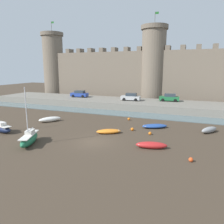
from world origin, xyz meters
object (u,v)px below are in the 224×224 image
object	(u,v)px
rowboat_foreground_left	(50,119)
car_quay_centre_west	(79,94)
mooring_buoy_near_channel	(150,133)
car_quay_centre_east	(169,98)
car_quay_east	(131,97)
sailboat_foreground_centre	(29,139)
rowboat_midflat_centre	(209,130)
rowboat_midflat_left	(109,131)
rowboat_near_channel_left	(155,126)
mooring_buoy_off_centre	(191,160)
mooring_buoy_mid_mud	(132,129)
mooring_buoy_near_shore	(129,119)
rowboat_foreground_right	(151,145)
sailboat_midflat_right	(0,128)

from	to	relation	value
rowboat_foreground_left	car_quay_centre_west	distance (m)	18.86
mooring_buoy_near_channel	car_quay_centre_west	world-z (taller)	car_quay_centre_west
car_quay_centre_east	car_quay_east	xyz separation A→B (m)	(-7.90, -2.14, 0.00)
sailboat_foreground_centre	rowboat_midflat_centre	bearing A→B (deg)	33.14
car_quay_centre_west	sailboat_foreground_centre	bearing A→B (deg)	-71.00
rowboat_midflat_left	rowboat_near_channel_left	distance (m)	7.07
rowboat_near_channel_left	mooring_buoy_off_centre	bearing A→B (deg)	-62.57
rowboat_near_channel_left	mooring_buoy_mid_mud	xyz separation A→B (m)	(-2.58, -2.53, -0.08)
car_quay_east	mooring_buoy_near_channel	bearing A→B (deg)	-65.89
rowboat_foreground_left	mooring_buoy_near_shore	size ratio (longest dim) A/B	8.40
mooring_buoy_off_centre	rowboat_near_channel_left	bearing A→B (deg)	117.43
rowboat_foreground_right	rowboat_near_channel_left	distance (m)	8.26
rowboat_foreground_left	car_quay_centre_west	xyz separation A→B (m)	(-5.04, 18.08, 1.85)
rowboat_midflat_centre	car_quay_east	xyz separation A→B (m)	(-15.26, 14.41, 1.85)
rowboat_midflat_centre	car_quay_centre_west	size ratio (longest dim) A/B	0.69
car_quay_centre_east	rowboat_foreground_right	bearing A→B (deg)	-86.72
rowboat_near_channel_left	rowboat_midflat_centre	xyz separation A→B (m)	(7.16, 0.37, 0.11)
sailboat_foreground_centre	mooring_buoy_off_centre	distance (m)	17.20
rowboat_foreground_right	mooring_buoy_near_shore	xyz separation A→B (m)	(-6.07, 11.25, -0.16)
sailboat_foreground_centre	rowboat_midflat_centre	world-z (taller)	sailboat_foreground_centre
rowboat_midflat_centre	car_quay_centre_east	distance (m)	18.21
rowboat_near_channel_left	mooring_buoy_near_shore	bearing A→B (deg)	147.51
sailboat_foreground_centre	car_quay_centre_east	size ratio (longest dim) A/B	1.53
rowboat_near_channel_left	sailboat_midflat_right	distance (m)	21.16
sailboat_midflat_right	mooring_buoy_off_centre	size ratio (longest dim) A/B	14.71
mooring_buoy_off_centre	car_quay_centre_west	world-z (taller)	car_quay_centre_west
car_quay_east	mooring_buoy_off_centre	bearing A→B (deg)	-61.81
mooring_buoy_near_channel	car_quay_centre_east	distance (m)	20.51
mooring_buoy_mid_mud	sailboat_foreground_centre	bearing A→B (deg)	-134.21
rowboat_near_channel_left	mooring_buoy_near_shore	world-z (taller)	rowboat_near_channel_left
mooring_buoy_off_centre	car_quay_east	bearing A→B (deg)	118.19
mooring_buoy_mid_mud	rowboat_foreground_left	bearing A→B (deg)	179.96
sailboat_midflat_right	sailboat_foreground_centre	distance (m)	7.37
mooring_buoy_off_centre	rowboat_foreground_right	bearing A→B (deg)	153.24
mooring_buoy_near_channel	rowboat_near_channel_left	bearing A→B (deg)	91.24
mooring_buoy_near_shore	car_quay_centre_west	world-z (taller)	car_quay_centre_west
rowboat_foreground_right	car_quay_centre_east	distance (m)	25.20
rowboat_foreground_left	car_quay_centre_east	bearing A→B (deg)	50.48
car_quay_centre_west	mooring_buoy_near_channel	bearing A→B (deg)	-41.71
rowboat_foreground_right	car_quay_centre_west	xyz separation A→B (m)	(-22.52, 23.73, 1.88)
mooring_buoy_near_shore	car_quay_centre_west	distance (m)	20.76
rowboat_near_channel_left	car_quay_centre_west	world-z (taller)	car_quay_centre_west
rowboat_near_channel_left	rowboat_foreground_left	xyz separation A→B (m)	(-16.24, -2.52, 0.11)
rowboat_near_channel_left	car_quay_centre_east	world-z (taller)	car_quay_centre_east
rowboat_near_channel_left	car_quay_centre_west	bearing A→B (deg)	143.83
mooring_buoy_off_centre	mooring_buoy_near_channel	bearing A→B (deg)	127.80
sailboat_foreground_centre	mooring_buoy_mid_mud	bearing A→B (deg)	45.79
rowboat_foreground_left	rowboat_midflat_centre	distance (m)	23.59
sailboat_foreground_centre	car_quay_east	size ratio (longest dim) A/B	1.53
mooring_buoy_near_channel	car_quay_east	distance (m)	20.11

